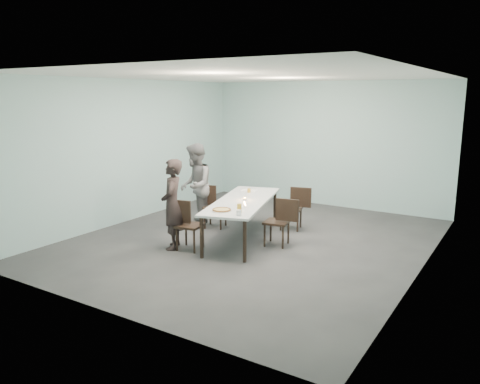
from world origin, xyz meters
The scene contains 16 objects.
ground centered at (0.00, 0.00, 0.00)m, with size 7.00×7.00×0.00m, color #333335.
room_shell centered at (0.00, 0.00, 2.03)m, with size 6.02×7.02×3.01m.
table centered at (-0.21, 0.00, 0.69)m, with size 1.60×2.75×0.75m.
chair_near_left centered at (-0.75, -1.02, 0.50)m, with size 0.64×0.49×0.87m.
chair_far_left centered at (-1.18, 0.37, 0.50)m, with size 0.65×0.52×0.87m.
chair_near_right centered at (0.59, 0.02, 0.50)m, with size 0.64×0.48×0.87m.
chair_far_right centered at (0.35, 1.11, 0.50)m, with size 0.65×0.51×0.87m.
diner_near centered at (-0.96, -1.11, 0.80)m, with size 0.58×0.38×1.59m, color black.
diner_far centered at (-1.47, 0.22, 0.86)m, with size 0.83×0.65×1.72m, color slate.
pizza centered at (-0.06, -0.90, 0.77)m, with size 0.34×0.34×0.04m.
side_plate centered at (0.07, -0.49, 0.76)m, with size 0.18×0.18×0.01m, color white.
beer_glass centered at (0.25, -0.84, 0.82)m, with size 0.08×0.08×0.15m, color gold.
water_tumbler centered at (0.34, -1.00, 0.80)m, with size 0.08×0.08×0.09m, color silver.
tealight centered at (-0.16, 0.00, 0.77)m, with size 0.06×0.06×0.05m.
amber_tumbler centered at (-0.47, 0.67, 0.79)m, with size 0.07×0.07×0.08m, color gold.
menu centered at (-0.57, 0.82, 0.75)m, with size 0.30×0.22×0.01m, color silver.
Camera 1 is at (4.25, -7.22, 2.66)m, focal length 35.00 mm.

